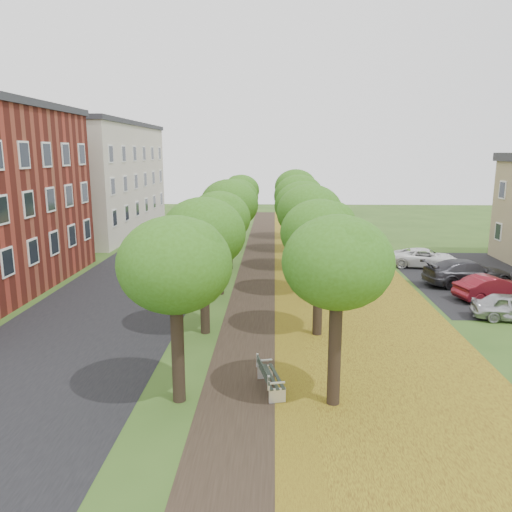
# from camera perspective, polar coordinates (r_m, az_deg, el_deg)

# --- Properties ---
(ground) EXTENTS (120.00, 120.00, 0.00)m
(ground) POSITION_cam_1_polar(r_m,az_deg,el_deg) (16.24, -0.76, -16.30)
(ground) COLOR #2D4C19
(ground) RESTS_ON ground
(street_asphalt) EXTENTS (8.00, 70.00, 0.01)m
(street_asphalt) POSITION_cam_1_polar(r_m,az_deg,el_deg) (31.39, -13.18, -2.61)
(street_asphalt) COLOR black
(street_asphalt) RESTS_ON ground
(footpath) EXTENTS (3.20, 70.00, 0.01)m
(footpath) POSITION_cam_1_polar(r_m,az_deg,el_deg) (30.29, 0.65, -2.81)
(footpath) COLOR black
(footpath) RESTS_ON ground
(leaf_verge) EXTENTS (7.50, 70.00, 0.01)m
(leaf_verge) POSITION_cam_1_polar(r_m,az_deg,el_deg) (30.58, 10.07, -2.85)
(leaf_verge) COLOR olive
(leaf_verge) RESTS_ON ground
(parking_lot) EXTENTS (9.00, 16.00, 0.01)m
(parking_lot) POSITION_cam_1_polar(r_m,az_deg,el_deg) (33.76, 24.29, -2.35)
(parking_lot) COLOR black
(parking_lot) RESTS_ON ground
(tree_row_west) EXTENTS (3.54, 33.54, 5.82)m
(tree_row_west) POSITION_cam_1_polar(r_m,az_deg,el_deg) (29.64, -3.60, 5.25)
(tree_row_west) COLOR black
(tree_row_west) RESTS_ON ground
(tree_row_east) EXTENTS (3.54, 33.54, 5.82)m
(tree_row_east) POSITION_cam_1_polar(r_m,az_deg,el_deg) (29.56, 5.74, 5.19)
(tree_row_east) COLOR black
(tree_row_east) RESTS_ON ground
(building_cream) EXTENTS (10.30, 20.30, 10.40)m
(building_cream) POSITION_cam_1_polar(r_m,az_deg,el_deg) (50.58, -18.63, 8.44)
(building_cream) COLOR beige
(building_cream) RESTS_ON ground
(bench) EXTENTS (0.98, 1.99, 0.90)m
(bench) POSITION_cam_1_polar(r_m,az_deg,el_deg) (16.72, 1.50, -13.64)
(bench) COLOR #2B362E
(bench) RESTS_ON ground
(car_red) EXTENTS (4.17, 2.41, 1.30)m
(car_red) POSITION_cam_1_polar(r_m,az_deg,el_deg) (29.02, 25.37, -3.31)
(car_red) COLOR maroon
(car_red) RESTS_ON ground
(car_grey) EXTENTS (5.43, 2.87, 1.50)m
(car_grey) POSITION_cam_1_polar(r_m,az_deg,el_deg) (31.56, 23.05, -1.78)
(car_grey) COLOR #2D2D32
(car_grey) RESTS_ON ground
(car_white) EXTENTS (4.83, 2.98, 1.25)m
(car_white) POSITION_cam_1_polar(r_m,az_deg,el_deg) (35.60, 18.82, -0.21)
(car_white) COLOR white
(car_white) RESTS_ON ground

